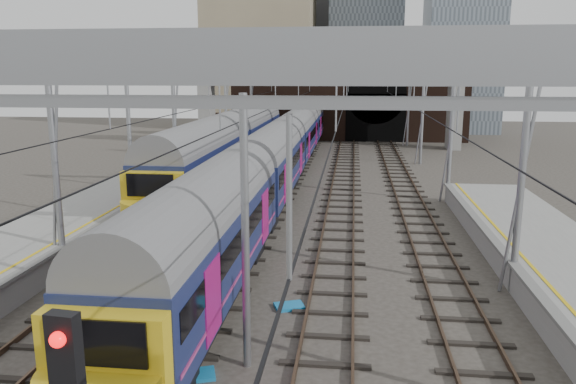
# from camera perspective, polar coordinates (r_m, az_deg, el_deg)

# --- Properties ---
(tracks) EXTENTS (14.40, 80.00, 0.22)m
(tracks) POSITION_cam_1_polar(r_m,az_deg,el_deg) (27.27, 0.93, -3.79)
(tracks) COLOR #4C3828
(tracks) RESTS_ON ground
(overhead_line) EXTENTS (16.80, 80.00, 8.00)m
(overhead_line) POSITION_cam_1_polar(r_m,az_deg,el_deg) (32.71, 2.12, 10.48)
(overhead_line) COLOR gray
(overhead_line) RESTS_ON ground
(retaining_wall) EXTENTS (28.00, 2.75, 9.00)m
(retaining_wall) POSITION_cam_1_polar(r_m,az_deg,el_deg) (63.12, 5.60, 9.16)
(retaining_wall) COLOR black
(retaining_wall) RESTS_ON ground
(overbridge) EXTENTS (28.00, 3.00, 9.25)m
(overbridge) POSITION_cam_1_polar(r_m,az_deg,el_deg) (57.16, 4.11, 11.83)
(overbridge) COLOR gray
(overbridge) RESTS_ON ground
(city_skyline) EXTENTS (37.50, 27.50, 60.00)m
(city_skyline) POSITION_cam_1_polar(r_m,az_deg,el_deg) (82.15, 7.04, 18.70)
(city_skyline) COLOR tan
(city_skyline) RESTS_ON ground
(train_main) EXTENTS (2.59, 60.05, 4.53)m
(train_main) POSITION_cam_1_polar(r_m,az_deg,el_deg) (39.65, -0.08, 4.67)
(train_main) COLOR black
(train_main) RESTS_ON ground
(train_second) EXTENTS (2.81, 32.48, 4.83)m
(train_second) POSITION_cam_1_polar(r_m,az_deg,el_deg) (40.19, -5.79, 4.88)
(train_second) COLOR black
(train_second) RESTS_ON ground
(equip_cover_a) EXTENTS (1.09, 0.93, 0.11)m
(equip_cover_a) POSITION_cam_1_polar(r_m,az_deg,el_deg) (18.53, 0.13, -11.53)
(equip_cover_a) COLOR #1879B8
(equip_cover_a) RESTS_ON ground
(equip_cover_b) EXTENTS (1.02, 0.86, 0.10)m
(equip_cover_b) POSITION_cam_1_polar(r_m,az_deg,el_deg) (14.94, -9.19, -17.88)
(equip_cover_b) COLOR #1879B8
(equip_cover_b) RESTS_ON ground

